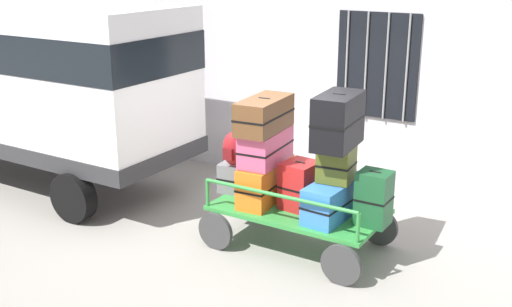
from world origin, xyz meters
name	(u,v)px	position (x,y,z in m)	size (l,w,h in m)	color
ground_plane	(273,243)	(0.00, 0.00, 0.00)	(40.00, 40.00, 0.00)	gray
building_wall	(354,27)	(0.00, 2.33, 2.50)	(12.00, 0.38, 5.00)	silver
van	(40,75)	(-4.23, 0.12, 1.73)	(4.91, 2.02, 2.83)	white
luggage_cart	(298,216)	(0.32, 0.08, 0.42)	(2.17, 1.24, 0.53)	#2D8438
cart_railing	(299,185)	(0.32, 0.08, 0.82)	(2.04, 1.10, 0.36)	#2D8438
suitcase_left_bottom	(235,178)	(-0.63, 0.12, 0.72)	(0.44, 0.33, 0.40)	slate
suitcase_midleft_bottom	(266,181)	(-0.16, 0.08, 0.78)	(0.45, 1.00, 0.51)	orange
suitcase_midleft_middle	(266,146)	(-0.16, 0.08, 1.24)	(0.47, 0.88, 0.42)	#CC4C72
suitcase_midleft_top	(264,115)	(-0.16, 0.04, 1.65)	(0.49, 0.94, 0.41)	brown
suitcase_center_bottom	(300,185)	(0.32, 0.10, 0.82)	(0.43, 0.48, 0.59)	#B21E1E
suitcase_midright_bottom	(335,199)	(0.80, 0.08, 0.75)	(0.46, 1.02, 0.45)	#3372C6
suitcase_midright_middle	(336,164)	(0.80, 0.08, 1.18)	(0.43, 0.40, 0.42)	#4C5119
suitcase_midright_top	(338,121)	(0.80, 0.08, 1.70)	(0.48, 0.81, 0.62)	black
suitcase_right_bottom	(374,198)	(1.28, 0.09, 0.85)	(0.38, 0.35, 0.64)	#194C28
backpack	(232,149)	(-0.63, 0.03, 1.14)	(0.27, 0.22, 0.44)	maroon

